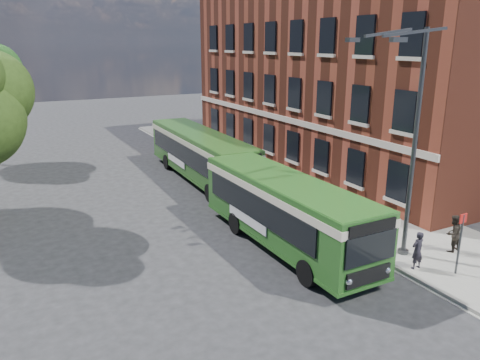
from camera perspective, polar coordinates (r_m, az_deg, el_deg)
ground at (r=18.95m, az=3.60°, el=-10.14°), size 120.00×120.00×0.00m
pavement at (r=28.74m, az=7.23°, el=-0.64°), size 6.00×48.00×0.15m
kerb_line at (r=27.19m, az=1.94°, el=-1.67°), size 0.12×48.00×0.01m
brick_office at (r=34.99m, az=13.48°, el=13.59°), size 12.10×26.00×14.20m
street_lamp at (r=18.89m, az=19.80°, el=4.24°), size 2.96×2.38×9.00m
bus_stop_sign at (r=19.08m, az=25.25°, el=-6.63°), size 0.35×0.08×2.52m
bus_front at (r=19.81m, az=5.55°, el=-3.21°), size 2.70×10.31×3.02m
bus_rear at (r=29.73m, az=-4.86°, el=3.52°), size 2.94×12.58×3.02m
pedestrian_a at (r=19.13m, az=20.81°, el=-8.01°), size 0.55×0.36×1.50m
pedestrian_b at (r=21.19m, az=24.54°, el=-5.94°), size 0.79×0.62×1.57m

